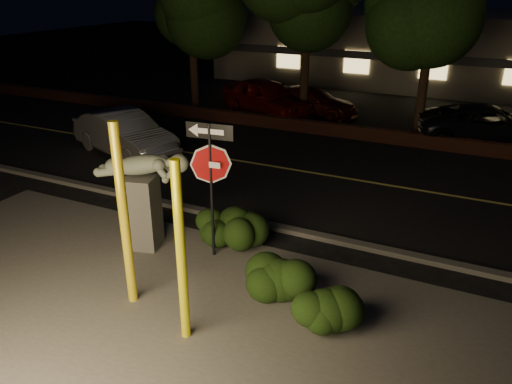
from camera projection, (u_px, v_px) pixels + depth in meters
ground at (335, 146)px, 18.63m from camera, size 90.00×90.00×0.00m
patio at (163, 307)px, 9.51m from camera, size 14.00×6.00×0.02m
road at (308, 172)px, 16.15m from camera, size 80.00×8.00×0.01m
lane_marking at (308, 172)px, 16.14m from camera, size 80.00×0.12×0.00m
curb at (253, 222)px, 12.72m from camera, size 80.00×0.25×0.12m
brick_wall at (346, 131)px, 19.61m from camera, size 40.00×0.35×0.50m
parking_lot at (378, 106)px, 24.43m from camera, size 40.00×12.00×0.01m
building at (411, 46)px, 30.27m from camera, size 22.00×10.20×4.00m
yellow_pole_left at (124, 218)px, 9.03m from camera, size 0.18×0.18×3.59m
yellow_pole_right at (181, 254)px, 8.12m from camera, size 0.16×0.16×3.29m
signpost at (211, 165)px, 10.46m from camera, size 1.04×0.17×3.08m
sculpture at (142, 190)px, 11.14m from camera, size 2.17×1.08×2.33m
hedge_center at (232, 227)px, 11.55m from camera, size 2.05×1.54×0.97m
hedge_right at (280, 269)px, 9.75m from camera, size 1.75×1.02×1.10m
hedge_far_right at (315, 302)px, 8.80m from camera, size 1.59×1.06×1.06m
silver_sedan at (124, 134)px, 17.56m from camera, size 4.83×2.93×1.50m
parked_car_red at (266, 97)px, 22.57m from camera, size 5.20×3.87×1.65m
parked_car_darkred at (312, 102)px, 22.65m from camera, size 4.44×2.17×1.24m
parked_car_dark at (490, 125)px, 18.66m from camera, size 5.60×3.56×1.44m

